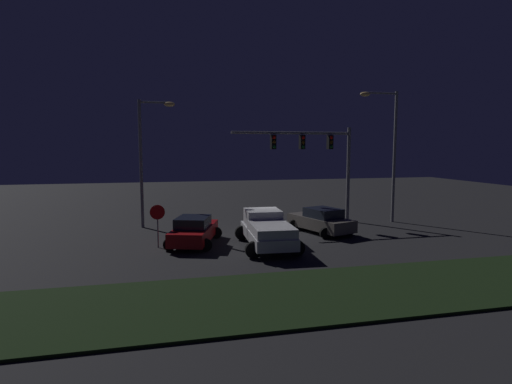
{
  "coord_description": "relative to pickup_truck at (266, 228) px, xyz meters",
  "views": [
    {
      "loc": [
        -6.23,
        -22.95,
        5.13
      ],
      "look_at": [
        -0.78,
        0.31,
        2.55
      ],
      "focal_mm": 28.84,
      "sensor_mm": 36.0,
      "label": 1
    }
  ],
  "objects": [
    {
      "name": "street_lamp_left",
      "position": [
        -6.02,
        6.88,
        4.09
      ],
      "size": [
        2.31,
        0.44,
        8.13
      ],
      "color": "slate",
      "rests_on": "ground_plane"
    },
    {
      "name": "stop_sign",
      "position": [
        -5.48,
        1.08,
        0.56
      ],
      "size": [
        0.76,
        0.08,
        2.23
      ],
      "color": "slate",
      "rests_on": "ground_plane"
    },
    {
      "name": "car_sedan",
      "position": [
        4.13,
        2.71,
        -0.26
      ],
      "size": [
        3.33,
        4.74,
        1.51
      ],
      "rotation": [
        0.0,
        0.0,
        1.89
      ],
      "color": "#514C47",
      "rests_on": "ground_plane"
    },
    {
      "name": "ground_plane",
      "position": [
        0.92,
        2.68,
        -1.0
      ],
      "size": [
        80.0,
        80.0,
        0.0
      ],
      "primitive_type": "plane",
      "color": "black"
    },
    {
      "name": "traffic_signal_gantry",
      "position": [
        4.95,
        5.89,
        3.9
      ],
      "size": [
        8.32,
        0.56,
        6.5
      ],
      "color": "slate",
      "rests_on": "ground_plane"
    },
    {
      "name": "car_sedan_far",
      "position": [
        -3.62,
        1.4,
        -0.26
      ],
      "size": [
        3.31,
        4.74,
        1.51
      ],
      "rotation": [
        0.0,
        0.0,
        1.26
      ],
      "color": "maroon",
      "rests_on": "ground_plane"
    },
    {
      "name": "pickup_truck",
      "position": [
        0.0,
        0.0,
        0.0
      ],
      "size": [
        3.08,
        5.51,
        1.8
      ],
      "rotation": [
        0.0,
        0.0,
        1.51
      ],
      "color": "#B7B7BC",
      "rests_on": "ground_plane"
    },
    {
      "name": "grass_median",
      "position": [
        0.92,
        -7.24,
        -0.95
      ],
      "size": [
        26.06,
        5.19,
        0.1
      ],
      "primitive_type": "cube",
      "color": "black",
      "rests_on": "ground_plane"
    },
    {
      "name": "street_lamp_right",
      "position": [
        9.84,
        5.04,
        4.56
      ],
      "size": [
        2.78,
        0.44,
        8.9
      ],
      "color": "slate",
      "rests_on": "ground_plane"
    }
  ]
}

